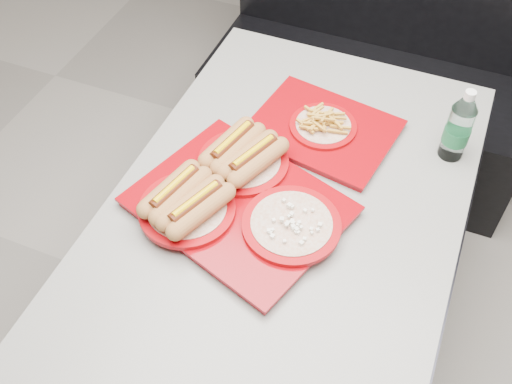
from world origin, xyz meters
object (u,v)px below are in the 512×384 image
at_px(tray_near, 234,195).
at_px(booth_bench, 372,72).
at_px(tray_far, 323,127).
at_px(water_bottle, 458,129).
at_px(diner_table, 282,244).

bearing_deg(tray_near, booth_bench, 83.58).
height_order(tray_far, water_bottle, water_bottle).
bearing_deg(tray_far, water_bottle, 8.67).
xyz_separation_m(tray_near, water_bottle, (0.49, 0.40, 0.06)).
height_order(booth_bench, tray_near, booth_bench).
bearing_deg(tray_far, tray_near, -110.81).
bearing_deg(booth_bench, diner_table, -90.00).
height_order(diner_table, water_bottle, water_bottle).
relative_size(diner_table, water_bottle, 6.22).
distance_m(tray_near, water_bottle, 0.64).
distance_m(booth_bench, tray_near, 1.20).
bearing_deg(tray_near, tray_far, 69.19).
relative_size(booth_bench, tray_far, 3.02).
bearing_deg(diner_table, water_bottle, 44.71).
relative_size(tray_near, water_bottle, 2.69).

